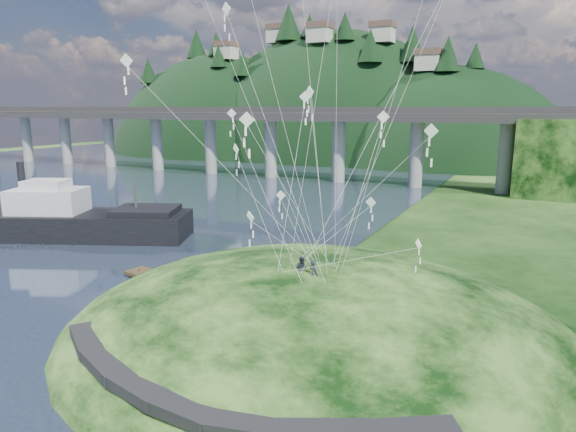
% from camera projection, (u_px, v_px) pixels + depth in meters
% --- Properties ---
extents(ground, '(320.00, 320.00, 0.00)m').
position_uv_depth(ground, '(198.00, 325.00, 35.55)').
color(ground, black).
rests_on(ground, ground).
extents(grass_hill, '(36.00, 32.00, 13.00)m').
position_uv_depth(grass_hill, '(315.00, 357.00, 34.13)').
color(grass_hill, black).
rests_on(grass_hill, ground).
extents(footpath, '(22.29, 5.84, 0.83)m').
position_uv_depth(footpath, '(202.00, 392.00, 23.33)').
color(footpath, black).
rests_on(footpath, ground).
extents(bridge, '(160.00, 11.00, 15.00)m').
position_uv_depth(bridge, '(294.00, 133.00, 106.45)').
color(bridge, '#2D2B2B').
rests_on(bridge, ground).
extents(far_ridge, '(153.00, 70.00, 94.50)m').
position_uv_depth(far_ridge, '(317.00, 179.00, 163.10)').
color(far_ridge, black).
rests_on(far_ridge, ground).
extents(work_barge, '(25.80, 16.19, 8.80)m').
position_uv_depth(work_barge, '(75.00, 219.00, 59.14)').
color(work_barge, black).
rests_on(work_barge, ground).
extents(wooden_dock, '(12.57, 4.14, 0.89)m').
position_uv_depth(wooden_dock, '(179.00, 284.00, 42.75)').
color(wooden_dock, '#342615').
rests_on(wooden_dock, ground).
extents(kite_flyers, '(1.87, 1.21, 1.81)m').
position_uv_depth(kite_flyers, '(306.00, 257.00, 31.30)').
color(kite_flyers, '#252A32').
rests_on(kite_flyers, ground).
extents(kite_swarm, '(19.77, 18.03, 21.26)m').
position_uv_depth(kite_swarm, '(320.00, 73.00, 30.50)').
color(kite_swarm, white).
rests_on(kite_swarm, ground).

